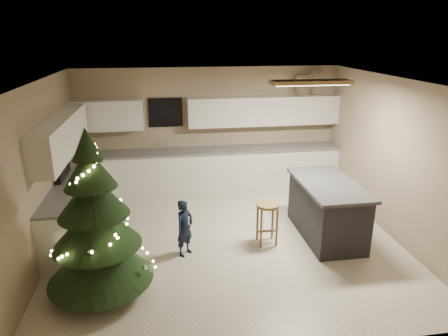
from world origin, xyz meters
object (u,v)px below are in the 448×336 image
(bar_stool, at_px, (267,214))
(christmas_tree, at_px, (96,229))
(rocking_horse, at_px, (306,82))
(island, at_px, (327,209))
(toddler, at_px, (185,228))

(bar_stool, bearing_deg, christmas_tree, -159.27)
(bar_stool, relative_size, rocking_horse, 1.08)
(island, bearing_deg, rocking_horse, 80.98)
(toddler, bearing_deg, rocking_horse, -1.75)
(bar_stool, xyz_separation_m, christmas_tree, (-2.47, -0.94, 0.40))
(bar_stool, bearing_deg, toddler, -173.65)
(christmas_tree, height_order, rocking_horse, rocking_horse)
(island, xyz_separation_m, bar_stool, (-1.04, -0.11, 0.04))
(island, height_order, toddler, island)
(bar_stool, height_order, toddler, toddler)
(christmas_tree, relative_size, toddler, 2.50)
(bar_stool, bearing_deg, island, 5.79)
(island, relative_size, christmas_tree, 0.76)
(island, xyz_separation_m, rocking_horse, (0.38, 2.39, 1.81))
(island, relative_size, bar_stool, 2.46)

